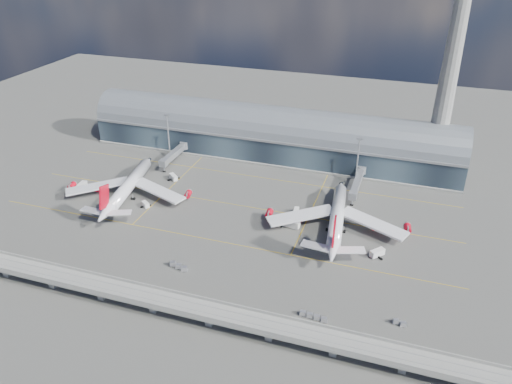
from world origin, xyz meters
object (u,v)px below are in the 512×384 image
(control_tower, at_px, (449,73))
(floodlight_mast_right, at_px, (357,161))
(service_truck_2, at_px, (289,223))
(cargo_train_1, at_px, (313,316))
(service_truck_1, at_px, (146,205))
(cargo_train_0, at_px, (179,266))
(service_truck_4, at_px, (296,211))
(service_truck_5, at_px, (173,177))
(floodlight_mast_left, at_px, (168,136))
(airliner_left, at_px, (127,187))
(airliner_right, at_px, (337,218))
(service_truck_3, at_px, (377,253))
(cargo_train_2, at_px, (399,323))
(service_truck_0, at_px, (81,187))

(control_tower, bearing_deg, floodlight_mast_right, -141.34)
(floodlight_mast_right, relative_size, service_truck_2, 2.71)
(cargo_train_1, bearing_deg, floodlight_mast_right, -5.78)
(service_truck_1, xyz_separation_m, cargo_train_0, (34.52, -36.60, -0.30))
(service_truck_2, bearing_deg, floodlight_mast_right, -15.94)
(service_truck_4, relative_size, service_truck_5, 0.81)
(cargo_train_0, bearing_deg, service_truck_2, -53.75)
(floodlight_mast_right, bearing_deg, floodlight_mast_left, 180.00)
(airliner_left, bearing_deg, cargo_train_0, -51.91)
(airliner_right, height_order, service_truck_3, airliner_right)
(airliner_left, bearing_deg, floodlight_mast_left, 81.16)
(service_truck_2, relative_size, service_truck_5, 1.62)
(service_truck_2, distance_m, cargo_train_1, 55.82)
(airliner_right, xyz_separation_m, service_truck_2, (-19.21, -4.59, -3.51))
(service_truck_3, xyz_separation_m, cargo_train_0, (-69.30, -31.32, -0.54))
(airliner_right, bearing_deg, service_truck_5, 160.67)
(airliner_right, relative_size, cargo_train_1, 6.59)
(service_truck_3, relative_size, cargo_train_0, 0.73)
(service_truck_1, relative_size, cargo_train_0, 0.56)
(service_truck_2, xyz_separation_m, service_truck_3, (37.81, -9.72, -0.24))
(airliner_right, bearing_deg, cargo_train_2, -65.85)
(floodlight_mast_right, height_order, service_truck_1, floodlight_mast_right)
(service_truck_3, xyz_separation_m, service_truck_4, (-37.53, 20.86, -0.17))
(cargo_train_1, bearing_deg, cargo_train_0, 72.79)
(service_truck_3, height_order, service_truck_4, service_truck_3)
(service_truck_2, relative_size, cargo_train_2, 2.00)
(floodlight_mast_left, relative_size, service_truck_3, 4.24)
(service_truck_1, bearing_deg, service_truck_5, 35.56)
(cargo_train_1, bearing_deg, service_truck_4, 12.83)
(airliner_left, xyz_separation_m, service_truck_5, (11.74, 23.31, -4.05))
(airliner_left, xyz_separation_m, cargo_train_2, (126.92, -46.13, -4.69))
(airliner_left, bearing_deg, service_truck_3, -15.17)
(cargo_train_2, bearing_deg, service_truck_5, 46.20)
(service_truck_3, bearing_deg, cargo_train_2, -31.65)
(floodlight_mast_left, bearing_deg, airliner_right, -22.58)
(service_truck_2, xyz_separation_m, cargo_train_1, (22.01, -51.28, -0.90))
(service_truck_0, relative_size, service_truck_1, 1.77)
(floodlight_mast_right, distance_m, airliner_right, 41.72)
(service_truck_1, bearing_deg, cargo_train_1, -83.05)
(cargo_train_1, bearing_deg, airliner_right, -3.49)
(control_tower, bearing_deg, service_truck_1, -147.47)
(floodlight_mast_right, xyz_separation_m, cargo_train_0, (-52.51, -86.45, -12.68))
(control_tower, bearing_deg, airliner_right, -118.14)
(airliner_left, xyz_separation_m, airliner_right, (97.26, 3.88, -0.25))
(floodlight_mast_right, relative_size, service_truck_1, 5.55)
(cargo_train_0, bearing_deg, control_tower, -53.65)
(airliner_left, bearing_deg, service_truck_4, -2.44)
(cargo_train_1, xyz_separation_m, cargo_train_2, (26.86, 5.86, -0.03))
(airliner_left, distance_m, cargo_train_0, 62.70)
(airliner_left, bearing_deg, service_truck_1, -33.16)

